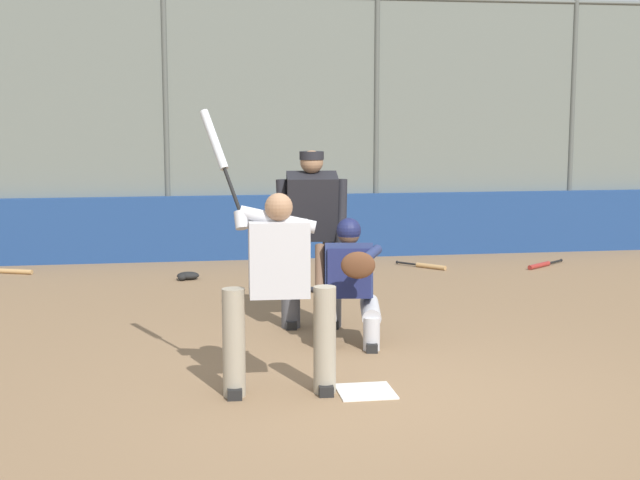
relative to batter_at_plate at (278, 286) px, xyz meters
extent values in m
plane|color=#846647|center=(-0.67, 0.07, -0.84)|extent=(160.00, 160.00, 0.00)
cube|color=white|center=(-0.67, 0.07, -0.84)|extent=(0.43, 0.43, 0.01)
cylinder|color=#515651|center=(-5.32, -6.56, 1.08)|extent=(0.08, 0.08, 3.84)
cylinder|color=#515651|center=(-2.22, -6.56, 1.08)|extent=(0.08, 0.08, 3.84)
cylinder|color=#515651|center=(0.88, -6.56, 1.08)|extent=(0.08, 0.08, 3.84)
cube|color=slate|center=(-0.67, -6.56, 1.08)|extent=(21.69, 0.01, 3.84)
cube|color=navy|center=(-0.67, -6.46, -0.37)|extent=(21.26, 0.18, 0.94)
cube|color=slate|center=(0.78, -8.86, -0.78)|extent=(15.18, 2.50, 0.12)
cube|color=slate|center=(0.78, -8.03, -0.62)|extent=(15.18, 0.55, 0.44)
cube|color=#B7BABC|center=(0.78, -8.03, -0.36)|extent=(15.18, 0.24, 0.08)
cube|color=slate|center=(0.78, -8.58, -0.46)|extent=(15.18, 0.55, 0.76)
cube|color=#B7BABC|center=(0.78, -8.58, -0.04)|extent=(15.18, 0.24, 0.08)
cube|color=slate|center=(0.78, -9.13, -0.30)|extent=(15.18, 0.55, 1.08)
cube|color=#B7BABC|center=(0.78, -9.13, 0.28)|extent=(15.18, 0.24, 0.08)
cube|color=slate|center=(0.78, -9.68, -0.14)|extent=(15.18, 0.55, 1.40)
cube|color=#B7BABC|center=(0.78, -9.68, 0.60)|extent=(15.18, 0.24, 0.08)
cylinder|color=gray|center=(-0.36, 0.02, -0.43)|extent=(0.17, 0.17, 0.83)
cube|color=black|center=(-0.36, 0.02, -0.80)|extent=(0.12, 0.28, 0.08)
cylinder|color=gray|center=(0.33, -0.01, -0.43)|extent=(0.17, 0.17, 0.83)
cube|color=black|center=(0.33, -0.01, -0.80)|extent=(0.12, 0.28, 0.08)
cube|color=#B7B7BC|center=(-0.01, 0.01, 0.21)|extent=(0.46, 0.28, 0.57)
sphere|color=#936B4C|center=(-0.01, 0.01, 0.60)|extent=(0.21, 0.21, 0.21)
cylinder|color=#B7B7BC|center=(-0.01, -0.02, 0.50)|extent=(0.59, 0.17, 0.22)
cylinder|color=#B7B7BC|center=(0.27, -0.03, 0.50)|extent=(0.12, 0.16, 0.16)
sphere|color=black|center=(0.27, -0.05, 0.56)|extent=(0.04, 0.04, 0.04)
cylinder|color=black|center=(0.32, -0.14, 0.72)|extent=(0.14, 0.20, 0.33)
cylinder|color=#B7BCC1|center=(0.45, -0.34, 1.09)|extent=(0.23, 0.32, 0.47)
cylinder|color=#B7B7BC|center=(-0.98, -1.14, -0.69)|extent=(0.15, 0.15, 0.30)
cylinder|color=#B7B7BC|center=(-1.01, -1.33, -0.52)|extent=(0.24, 0.48, 0.23)
cube|color=black|center=(-0.98, -1.14, -0.80)|extent=(0.14, 0.27, 0.08)
cylinder|color=#B7B7BC|center=(-0.58, -1.20, -0.69)|extent=(0.15, 0.15, 0.30)
cylinder|color=#B7B7BC|center=(-0.61, -1.39, -0.52)|extent=(0.24, 0.48, 0.23)
cube|color=black|center=(-0.58, -1.20, -0.80)|extent=(0.14, 0.27, 0.08)
cube|color=navy|center=(-0.81, -1.41, -0.16)|extent=(0.49, 0.42, 0.55)
cube|color=#191E47|center=(-0.79, -1.26, -0.16)|extent=(0.41, 0.19, 0.45)
sphere|color=brown|center=(-0.81, -1.41, 0.19)|extent=(0.20, 0.20, 0.20)
sphere|color=#191E47|center=(-0.81, -1.41, 0.22)|extent=(0.23, 0.23, 0.23)
cylinder|color=navy|center=(-0.94, -1.14, 0.01)|extent=(0.35, 0.50, 0.16)
ellipsoid|color=#56331E|center=(-0.81, -0.92, -0.02)|extent=(0.31, 0.15, 0.24)
cylinder|color=brown|center=(-0.55, -1.45, -0.13)|extent=(0.14, 0.32, 0.44)
cylinder|color=#4C4C51|center=(-0.78, -2.09, -0.39)|extent=(0.19, 0.19, 0.91)
cube|color=black|center=(-0.78, -2.09, -0.80)|extent=(0.13, 0.29, 0.08)
cylinder|color=#4C4C51|center=(-0.36, -2.12, -0.39)|extent=(0.19, 0.19, 0.91)
cube|color=black|center=(-0.36, -2.12, -0.80)|extent=(0.13, 0.29, 0.08)
cube|color=black|center=(-0.57, -2.04, 0.38)|extent=(0.52, 0.47, 0.69)
sphere|color=#936B4C|center=(-0.57, -2.04, 0.82)|extent=(0.23, 0.23, 0.23)
cylinder|color=black|center=(-0.57, -2.04, 0.88)|extent=(0.24, 0.24, 0.08)
cylinder|color=black|center=(-0.84, -1.95, 0.18)|extent=(0.17, 0.26, 0.96)
cylinder|color=black|center=(-0.28, -2.00, 0.18)|extent=(0.14, 0.25, 0.96)
sphere|color=black|center=(-4.72, -5.42, -0.81)|extent=(0.04, 0.04, 0.04)
cylinder|color=black|center=(-4.57, -5.31, -0.81)|extent=(0.31, 0.24, 0.03)
cylinder|color=maroon|center=(-4.22, -5.05, -0.81)|extent=(0.44, 0.36, 0.07)
sphere|color=black|center=(-0.47, -4.21, -0.81)|extent=(0.04, 0.04, 0.04)
cylinder|color=black|center=(-0.60, -4.08, -0.81)|extent=(0.27, 0.27, 0.03)
cylinder|color=#28282D|center=(-0.89, -3.78, -0.81)|extent=(0.39, 0.39, 0.07)
sphere|color=black|center=(-2.33, -5.63, -0.81)|extent=(0.04, 0.04, 0.04)
cylinder|color=black|center=(-2.45, -5.50, -0.81)|extent=(0.24, 0.26, 0.03)
cylinder|color=tan|center=(-2.71, -5.21, -0.81)|extent=(0.36, 0.38, 0.07)
cylinder|color=tan|center=(2.90, -5.70, -0.81)|extent=(0.46, 0.24, 0.07)
ellipsoid|color=black|center=(0.63, -4.91, -0.79)|extent=(0.29, 0.18, 0.10)
ellipsoid|color=black|center=(0.71, -4.83, -0.80)|extent=(0.10, 0.08, 0.08)
camera|label=1|loc=(0.72, 6.56, 1.28)|focal=50.00mm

